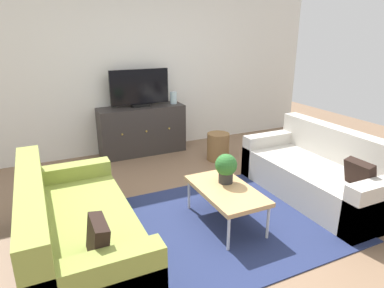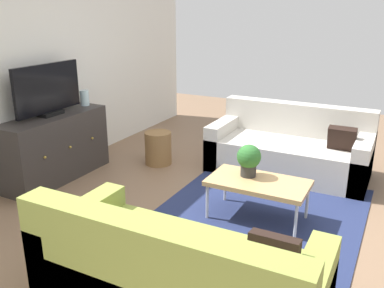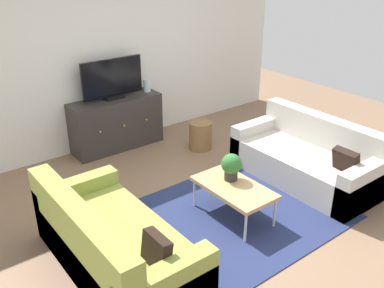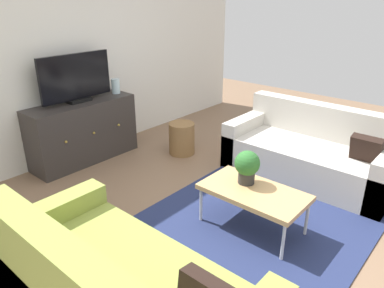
{
  "view_description": "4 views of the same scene",
  "coord_description": "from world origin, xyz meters",
  "px_view_note": "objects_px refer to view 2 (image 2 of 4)",
  "views": [
    {
      "loc": [
        -1.57,
        -2.79,
        1.91
      ],
      "look_at": [
        0.0,
        0.51,
        0.68
      ],
      "focal_mm": 31.59,
      "sensor_mm": 36.0,
      "label": 1
    },
    {
      "loc": [
        -3.4,
        -1.25,
        1.95
      ],
      "look_at": [
        0.0,
        0.51,
        0.68
      ],
      "focal_mm": 39.03,
      "sensor_mm": 36.0,
      "label": 2
    },
    {
      "loc": [
        -2.77,
        -3.07,
        2.78
      ],
      "look_at": [
        0.0,
        0.51,
        0.68
      ],
      "focal_mm": 40.09,
      "sensor_mm": 36.0,
      "label": 3
    },
    {
      "loc": [
        -2.41,
        -1.57,
        2.01
      ],
      "look_at": [
        0.0,
        0.51,
        0.68
      ],
      "focal_mm": 34.16,
      "sensor_mm": 36.0,
      "label": 4
    }
  ],
  "objects_px": {
    "coffee_table": "(258,184)",
    "wicker_basket": "(158,148)",
    "potted_plant": "(249,159)",
    "couch_right_side": "(291,150)",
    "tv_console": "(56,147)",
    "glass_vase": "(85,98)",
    "couch_left_side": "(174,280)",
    "flat_screen_tv": "(48,90)"
  },
  "relations": [
    {
      "from": "couch_left_side",
      "to": "glass_vase",
      "type": "height_order",
      "value": "glass_vase"
    },
    {
      "from": "coffee_table",
      "to": "wicker_basket",
      "type": "bearing_deg",
      "value": 62.79
    },
    {
      "from": "potted_plant",
      "to": "wicker_basket",
      "type": "height_order",
      "value": "potted_plant"
    },
    {
      "from": "coffee_table",
      "to": "tv_console",
      "type": "height_order",
      "value": "tv_console"
    },
    {
      "from": "couch_right_side",
      "to": "coffee_table",
      "type": "height_order",
      "value": "couch_right_side"
    },
    {
      "from": "couch_right_side",
      "to": "tv_console",
      "type": "xyz_separation_m",
      "value": [
        -1.49,
        2.37,
        0.11
      ]
    },
    {
      "from": "potted_plant",
      "to": "flat_screen_tv",
      "type": "xyz_separation_m",
      "value": [
        -0.19,
        2.32,
        0.48
      ]
    },
    {
      "from": "coffee_table",
      "to": "glass_vase",
      "type": "distance_m",
      "value": 2.51
    },
    {
      "from": "couch_left_side",
      "to": "coffee_table",
      "type": "bearing_deg",
      "value": -1.87
    },
    {
      "from": "couch_left_side",
      "to": "tv_console",
      "type": "xyz_separation_m",
      "value": [
        1.38,
        2.37,
        0.11
      ]
    },
    {
      "from": "couch_right_side",
      "to": "tv_console",
      "type": "height_order",
      "value": "couch_right_side"
    },
    {
      "from": "potted_plant",
      "to": "glass_vase",
      "type": "xyz_separation_m",
      "value": [
        0.37,
        2.3,
        0.29
      ]
    },
    {
      "from": "couch_left_side",
      "to": "coffee_table",
      "type": "relative_size",
      "value": 2.01
    },
    {
      "from": "flat_screen_tv",
      "to": "wicker_basket",
      "type": "relative_size",
      "value": 2.21
    },
    {
      "from": "coffee_table",
      "to": "couch_right_side",
      "type": "bearing_deg",
      "value": 2.05
    },
    {
      "from": "wicker_basket",
      "to": "glass_vase",
      "type": "bearing_deg",
      "value": 116.23
    },
    {
      "from": "couch_left_side",
      "to": "potted_plant",
      "type": "bearing_deg",
      "value": 2.83
    },
    {
      "from": "couch_left_side",
      "to": "glass_vase",
      "type": "distance_m",
      "value": 3.12
    },
    {
      "from": "potted_plant",
      "to": "glass_vase",
      "type": "distance_m",
      "value": 2.34
    },
    {
      "from": "potted_plant",
      "to": "tv_console",
      "type": "distance_m",
      "value": 2.31
    },
    {
      "from": "couch_left_side",
      "to": "wicker_basket",
      "type": "relative_size",
      "value": 4.42
    },
    {
      "from": "potted_plant",
      "to": "wicker_basket",
      "type": "bearing_deg",
      "value": 62.91
    },
    {
      "from": "couch_right_side",
      "to": "tv_console",
      "type": "distance_m",
      "value": 2.81
    },
    {
      "from": "couch_left_side",
      "to": "couch_right_side",
      "type": "relative_size",
      "value": 1.0
    },
    {
      "from": "tv_console",
      "to": "coffee_table",
      "type": "bearing_deg",
      "value": -87.14
    },
    {
      "from": "couch_left_side",
      "to": "tv_console",
      "type": "bearing_deg",
      "value": 59.8
    },
    {
      "from": "couch_right_side",
      "to": "coffee_table",
      "type": "distance_m",
      "value": 1.38
    },
    {
      "from": "couch_right_side",
      "to": "potted_plant",
      "type": "relative_size",
      "value": 5.97
    },
    {
      "from": "couch_left_side",
      "to": "flat_screen_tv",
      "type": "xyz_separation_m",
      "value": [
        1.38,
        2.39,
        0.79
      ]
    },
    {
      "from": "tv_console",
      "to": "flat_screen_tv",
      "type": "height_order",
      "value": "flat_screen_tv"
    },
    {
      "from": "tv_console",
      "to": "glass_vase",
      "type": "distance_m",
      "value": 0.73
    },
    {
      "from": "couch_right_side",
      "to": "potted_plant",
      "type": "xyz_separation_m",
      "value": [
        -1.3,
        0.08,
        0.3
      ]
    },
    {
      "from": "coffee_table",
      "to": "tv_console",
      "type": "relative_size",
      "value": 0.68
    },
    {
      "from": "coffee_table",
      "to": "flat_screen_tv",
      "type": "height_order",
      "value": "flat_screen_tv"
    },
    {
      "from": "potted_plant",
      "to": "wicker_basket",
      "type": "distance_m",
      "value": 1.71
    },
    {
      "from": "couch_right_side",
      "to": "wicker_basket",
      "type": "xyz_separation_m",
      "value": [
        -0.54,
        1.57,
        -0.06
      ]
    },
    {
      "from": "flat_screen_tv",
      "to": "wicker_basket",
      "type": "xyz_separation_m",
      "value": [
        0.95,
        -0.83,
        -0.84
      ]
    },
    {
      "from": "couch_left_side",
      "to": "couch_right_side",
      "type": "height_order",
      "value": "same"
    },
    {
      "from": "couch_right_side",
      "to": "potted_plant",
      "type": "distance_m",
      "value": 1.34
    },
    {
      "from": "coffee_table",
      "to": "flat_screen_tv",
      "type": "xyz_separation_m",
      "value": [
        -0.12,
        2.44,
        0.69
      ]
    },
    {
      "from": "couch_right_side",
      "to": "wicker_basket",
      "type": "distance_m",
      "value": 1.66
    },
    {
      "from": "flat_screen_tv",
      "to": "glass_vase",
      "type": "height_order",
      "value": "flat_screen_tv"
    }
  ]
}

